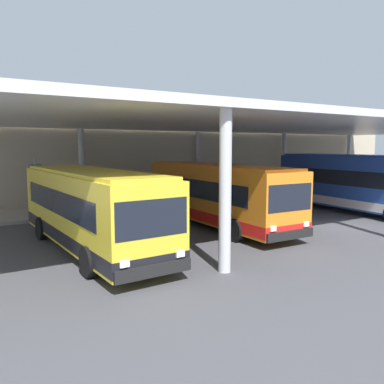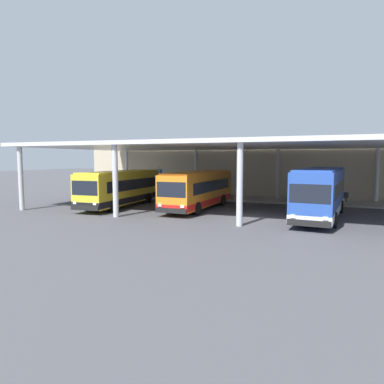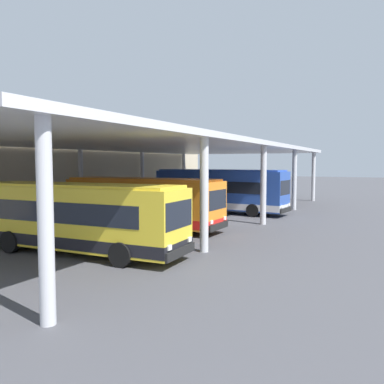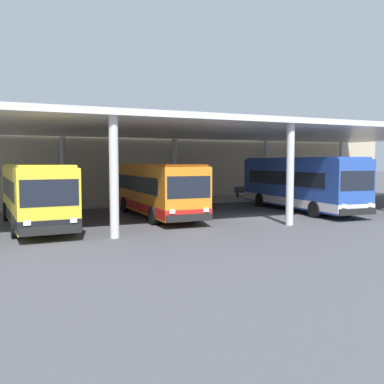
{
  "view_description": "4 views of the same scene",
  "coord_description": "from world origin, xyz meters",
  "px_view_note": "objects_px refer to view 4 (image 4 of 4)",
  "views": [
    {
      "loc": [
        -16.66,
        -12.47,
        4.08
      ],
      "look_at": [
        -5.81,
        5.1,
        1.66
      ],
      "focal_mm": 36.47,
      "sensor_mm": 36.0,
      "label": 1
    },
    {
      "loc": [
        5.44,
        -23.89,
        4.25
      ],
      "look_at": [
        -5.49,
        3.05,
        1.48
      ],
      "focal_mm": 32.73,
      "sensor_mm": 36.0,
      "label": 2
    },
    {
      "loc": [
        -25.49,
        -10.18,
        4.08
      ],
      "look_at": [
        -0.32,
        2.69,
        2.02
      ],
      "focal_mm": 36.82,
      "sensor_mm": 36.0,
      "label": 3
    },
    {
      "loc": [
        -13.73,
        -20.65,
        3.33
      ],
      "look_at": [
        -3.5,
        2.12,
        1.53
      ],
      "focal_mm": 40.12,
      "sensor_mm": 36.0,
      "label": 4
    }
  ],
  "objects_px": {
    "bus_middle_bay": "(299,183)",
    "banner_sign": "(18,181)",
    "bus_nearest_bay": "(35,194)",
    "trash_bin": "(209,192)",
    "bench_waiting": "(244,191)",
    "bus_second_bay": "(156,189)"
  },
  "relations": [
    {
      "from": "trash_bin",
      "to": "banner_sign",
      "type": "height_order",
      "value": "banner_sign"
    },
    {
      "from": "trash_bin",
      "to": "banner_sign",
      "type": "relative_size",
      "value": 0.31
    },
    {
      "from": "bus_nearest_bay",
      "to": "bus_middle_bay",
      "type": "height_order",
      "value": "bus_middle_bay"
    },
    {
      "from": "bus_nearest_bay",
      "to": "banner_sign",
      "type": "distance_m",
      "value": 8.43
    },
    {
      "from": "bus_nearest_bay",
      "to": "banner_sign",
      "type": "bearing_deg",
      "value": 93.43
    },
    {
      "from": "bus_second_bay",
      "to": "banner_sign",
      "type": "bearing_deg",
      "value": 135.98
    },
    {
      "from": "bus_second_bay",
      "to": "banner_sign",
      "type": "xyz_separation_m",
      "value": [
        -7.47,
        7.22,
        0.32
      ]
    },
    {
      "from": "bench_waiting",
      "to": "bus_nearest_bay",
      "type": "bearing_deg",
      "value": -152.74
    },
    {
      "from": "bus_nearest_bay",
      "to": "bus_second_bay",
      "type": "distance_m",
      "value": 7.06
    },
    {
      "from": "bus_second_bay",
      "to": "bench_waiting",
      "type": "relative_size",
      "value": 5.88
    },
    {
      "from": "bus_middle_bay",
      "to": "banner_sign",
      "type": "distance_m",
      "value": 19.14
    },
    {
      "from": "bus_second_bay",
      "to": "bench_waiting",
      "type": "distance_m",
      "value": 13.74
    },
    {
      "from": "bus_second_bay",
      "to": "bus_middle_bay",
      "type": "bearing_deg",
      "value": -6.32
    },
    {
      "from": "bus_nearest_bay",
      "to": "trash_bin",
      "type": "distance_m",
      "value": 17.34
    },
    {
      "from": "bus_nearest_bay",
      "to": "trash_bin",
      "type": "xyz_separation_m",
      "value": [
        14.59,
        9.32,
        -0.98
      ]
    },
    {
      "from": "trash_bin",
      "to": "bus_second_bay",
      "type": "bearing_deg",
      "value": -133.2
    },
    {
      "from": "trash_bin",
      "to": "bench_waiting",
      "type": "bearing_deg",
      "value": -0.54
    },
    {
      "from": "bus_second_bay",
      "to": "banner_sign",
      "type": "height_order",
      "value": "banner_sign"
    },
    {
      "from": "trash_bin",
      "to": "banner_sign",
      "type": "distance_m",
      "value": 15.18
    },
    {
      "from": "bench_waiting",
      "to": "trash_bin",
      "type": "xyz_separation_m",
      "value": [
        -3.43,
        0.03,
        0.01
      ]
    },
    {
      "from": "bench_waiting",
      "to": "banner_sign",
      "type": "height_order",
      "value": "banner_sign"
    },
    {
      "from": "bench_waiting",
      "to": "bus_second_bay",
      "type": "bearing_deg",
      "value": -143.8
    }
  ]
}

